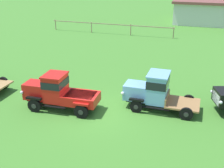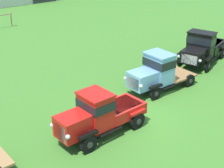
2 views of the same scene
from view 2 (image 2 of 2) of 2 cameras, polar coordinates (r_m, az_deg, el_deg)
The scene contains 4 objects.
ground_plane at distance 17.54m, azimuth 3.47°, elevation -5.54°, with size 240.00×240.00×0.00m, color #3D7528.
vintage_truck_second_in_line at distance 15.62m, azimuth -2.25°, elevation -5.00°, with size 4.69×2.04×2.19m.
vintage_truck_midrow_center at distance 19.99m, azimuth 7.33°, elevation 2.00°, with size 4.54×1.99×2.27m.
vintage_truck_far_side at distance 24.83m, azimuth 14.75°, elevation 5.89°, with size 5.23×3.35×2.34m.
Camera 2 is at (-10.03, -11.34, 8.86)m, focal length 55.00 mm.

